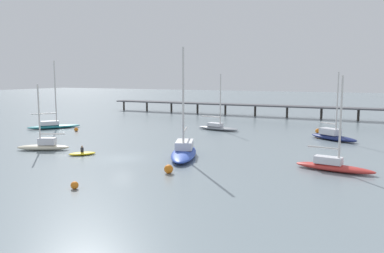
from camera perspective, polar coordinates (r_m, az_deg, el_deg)
The scene contains 13 objects.
ground_plane at distance 45.15m, azimuth -10.12°, elevation -4.58°, with size 400.00×400.00×0.00m, color gray.
pier at distance 88.89m, azimuth 18.42°, elevation 3.35°, with size 75.79×3.93×7.57m.
sailboat_navy at distance 60.49m, azimuth 19.80°, elevation -1.22°, with size 7.73×6.05×9.84m.
sailboat_red at distance 40.94m, azimuth 19.87°, elevation -5.24°, with size 7.77×2.79×9.31m.
sailboat_blue at distance 45.03m, azimuth -1.19°, elevation -3.51°, with size 6.17×10.22×12.43m.
sailboat_teal at distance 73.67m, azimuth -19.55°, elevation 0.24°, with size 7.50×8.63×11.89m.
sailboat_cream at distance 52.56m, azimuth -20.75°, elevation -2.55°, with size 6.61×4.45×8.24m.
sailboat_gray at distance 67.59m, azimuth 3.76°, elevation -0.03°, with size 8.23×3.58×9.58m.
dinghy_yellow at distance 48.02m, azimuth -15.70°, elevation -3.78°, with size 3.15×3.19×1.14m.
mooring_buoy_far at distance 66.89m, azimuth 17.83°, elevation -0.61°, with size 0.76×0.76×0.76m, color orange.
mooring_buoy_mid at distance 68.54m, azimuth -16.51°, elevation -0.42°, with size 0.66×0.66×0.66m, color orange.
mooring_buoy_near at distance 34.02m, azimuth -16.73°, elevation -8.19°, with size 0.65×0.65×0.65m, color orange.
mooring_buoy_outer at distance 37.65m, azimuth -3.43°, elevation -6.21°, with size 0.87×0.87×0.87m, color orange.
Camera 1 is at (25.92, -35.78, 9.28)m, focal length 36.63 mm.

